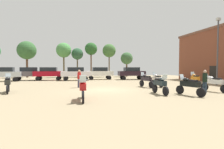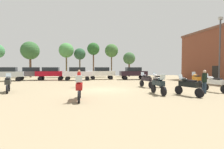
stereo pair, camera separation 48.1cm
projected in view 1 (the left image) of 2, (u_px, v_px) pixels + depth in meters
The scene contains 24 objects.
ground_plane at pixel (106, 90), 14.72m from camera, with size 44.00×52.00×0.02m.
motorcycle_1 at pixel (8, 83), 12.89m from camera, with size 0.81×2.12×1.48m.
motorcycle_2 at pixel (190, 85), 11.60m from camera, with size 0.84×2.19×1.46m.
motorcycle_3 at pixel (160, 84), 12.19m from camera, with size 0.62×2.17×1.48m.
motorcycle_5 at pixel (214, 83), 13.45m from camera, with size 0.77×2.24×1.47m.
motorcycle_6 at pixel (195, 79), 17.38m from camera, with size 0.75×2.13×1.50m.
motorcycle_8 at pixel (146, 80), 16.52m from camera, with size 0.74×2.16×1.49m.
motorcycle_10 at pixel (83, 88), 9.81m from camera, with size 0.62×2.31×1.50m.
motorcycle_11 at pixel (157, 80), 16.94m from camera, with size 0.62×2.13×1.49m.
car_1 at pixel (29, 73), 25.62m from camera, with size 4.54×2.49×2.00m.
car_2 at pixel (132, 72), 27.49m from camera, with size 4.38×2.01×2.00m.
car_3 at pixel (100, 72), 27.70m from camera, with size 4.32×1.85×2.00m.
car_4 at pixel (49, 73), 25.93m from camera, with size 4.34×1.90×2.00m.
car_5 at pixel (4, 73), 23.67m from camera, with size 4.51×2.39×2.00m.
car_6 at pixel (76, 73), 25.53m from camera, with size 4.34×1.90×2.00m.
person_1 at pixel (79, 77), 16.22m from camera, with size 0.34×0.34×1.72m.
person_2 at pixel (205, 80), 12.68m from camera, with size 0.42×0.42×1.74m.
tree_1 at pixel (127, 59), 36.56m from camera, with size 2.62×2.62×5.30m.
tree_2 at pixel (64, 50), 33.43m from camera, with size 2.95×2.95×6.91m.
tree_3 at pixel (27, 51), 33.05m from camera, with size 3.58×3.58×7.16m.
tree_4 at pixel (91, 49), 34.38m from camera, with size 2.52×2.52×7.08m.
tree_5 at pixel (109, 51), 35.87m from camera, with size 2.83×2.83×7.00m.
tree_6 at pixel (77, 54), 34.23m from camera, with size 2.35×2.35×5.93m.
lamp_post at pixel (218, 48), 18.60m from camera, with size 0.44×0.24×7.42m.
Camera 1 is at (-2.58, -14.43, 1.93)m, focal length 26.96 mm.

